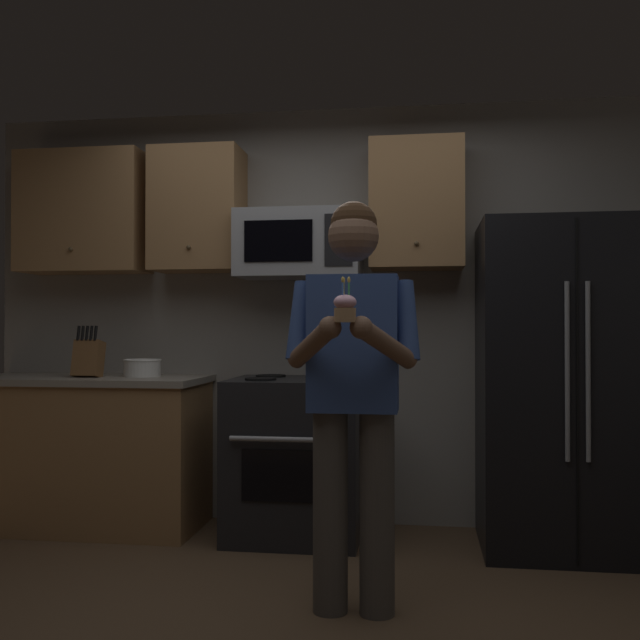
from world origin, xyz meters
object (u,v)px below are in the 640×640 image
Objects in this scene: bowl_large_white at (142,367)px; cupcake at (345,308)px; refrigerator at (563,385)px; knife_block at (88,358)px; person at (353,380)px; microwave at (299,245)px; oven_range at (296,457)px.

bowl_large_white is 2.07m from cupcake.
cupcake is at bearing -127.56° from refrigerator.
knife_block is at bearing -162.82° from bowl_large_white.
bowl_large_white is at bearing 133.53° from cupcake.
bowl_large_white is 1.82m from person.
microwave is at bearing 6.68° from knife_block.
oven_range is 1.26× the size of microwave.
microwave reaches higher than refrigerator.
microwave is 1.22m from bowl_large_white.
person reaches higher than oven_range.
microwave reaches higher than oven_range.
refrigerator is 10.35× the size of cupcake.
microwave is at bearing 3.25° from bowl_large_white.
knife_block is 1.39× the size of bowl_large_white.
oven_range is 1.29m from person.
refrigerator is at bearing 44.72° from person.
person is at bearing -39.33° from bowl_large_white.
bowl_large_white is (-2.47, 0.10, 0.08)m from refrigerator.
refrigerator reaches higher than person.
knife_block is at bearing -178.67° from oven_range.
refrigerator is at bearing 52.44° from cupcake.
person is at bearing 90.00° from cupcake.
microwave is 0.42× the size of person.
person is (1.71, -1.06, -0.04)m from knife_block.
oven_range is 4.04× the size of bowl_large_white.
cupcake is at bearing -46.47° from bowl_large_white.
microwave is at bearing 105.97° from cupcake.
refrigerator is 5.63× the size of knife_block.
microwave is 0.41× the size of refrigerator.
person reaches higher than bowl_large_white.
oven_range is 1.10m from bowl_large_white.
knife_block is (-1.27, -0.15, -0.68)m from microwave.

